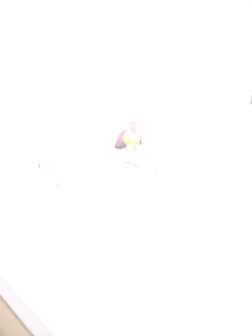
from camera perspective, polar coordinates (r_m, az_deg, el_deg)
ground_plane at (r=3.14m, az=-14.81°, el=-10.61°), size 12.00×12.00×0.00m
wall_back at (r=2.70m, az=-18.59°, el=13.36°), size 8.00×0.06×2.60m
bed at (r=2.31m, az=-2.71°, el=-14.75°), size 1.51×2.09×1.05m
nightstand at (r=3.42m, az=2.51°, el=-1.47°), size 0.51×0.45×0.54m
table_lamp at (r=3.33m, az=2.57°, el=7.14°), size 0.24×0.24×0.33m
flower_vase at (r=3.18m, az=0.68°, el=4.81°), size 0.13×0.13×0.25m
alarm_clock at (r=3.31m, az=4.89°, el=3.37°), size 0.08×0.04×0.08m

